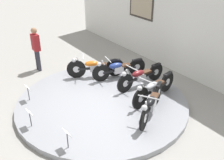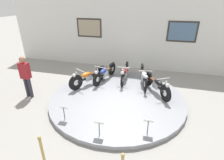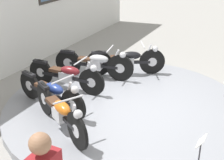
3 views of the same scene
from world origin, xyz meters
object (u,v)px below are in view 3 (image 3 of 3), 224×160
(motorcycle_orange, at_px, (60,111))
(motorcycle_silver, at_px, (95,63))
(motorcycle_blue, at_px, (52,92))
(info_placard_front_left, at_px, (201,145))
(motorcycle_maroon, at_px, (67,75))
(motorcycle_black, at_px, (127,60))

(motorcycle_orange, xyz_separation_m, motorcycle_silver, (2.30, 0.61, 0.00))
(motorcycle_blue, relative_size, info_placard_front_left, 3.76)
(motorcycle_maroon, height_order, motorcycle_silver, motorcycle_silver)
(motorcycle_silver, relative_size, motorcycle_black, 1.14)
(motorcycle_maroon, relative_size, motorcycle_black, 1.13)
(motorcycle_maroon, bearing_deg, motorcycle_black, -30.53)
(info_placard_front_left, bearing_deg, motorcycle_orange, 93.79)
(motorcycle_blue, height_order, motorcycle_black, motorcycle_black)
(motorcycle_black, bearing_deg, motorcycle_silver, 132.38)
(motorcycle_silver, xyz_separation_m, info_placard_front_left, (-2.14, -3.04, -0.03))
(motorcycle_maroon, relative_size, info_placard_front_left, 3.84)
(motorcycle_blue, height_order, info_placard_front_left, motorcycle_blue)
(motorcycle_silver, bearing_deg, motorcycle_maroon, 165.16)
(motorcycle_blue, xyz_separation_m, motorcycle_black, (2.31, -0.61, 0.01))
(motorcycle_blue, bearing_deg, motorcycle_black, -14.81)
(motorcycle_black, bearing_deg, motorcycle_blue, 165.19)
(motorcycle_orange, xyz_separation_m, motorcycle_black, (2.86, 0.00, -0.00))
(motorcycle_maroon, xyz_separation_m, motorcycle_silver, (0.87, -0.23, 0.02))
(motorcycle_orange, bearing_deg, motorcycle_silver, 14.90)
(motorcycle_maroon, xyz_separation_m, motorcycle_black, (1.43, -0.84, 0.01))
(motorcycle_orange, height_order, motorcycle_maroon, motorcycle_orange)
(motorcycle_silver, height_order, motorcycle_black, motorcycle_silver)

